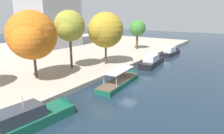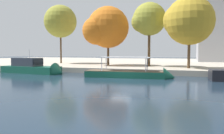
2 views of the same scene
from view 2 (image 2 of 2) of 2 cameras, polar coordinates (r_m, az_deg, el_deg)
ground_plane at (r=27.67m, az=2.21°, el=-3.00°), size 220.00×220.00×0.00m
dock_promenade at (r=59.76m, az=11.13°, el=1.02°), size 120.00×55.00×0.81m
motor_yacht_1 at (r=36.84m, az=-19.09°, el=-0.52°), size 10.87×3.81×4.68m
tour_boat_2 at (r=29.12m, az=5.17°, el=-2.04°), size 11.50×3.51×3.63m
tree_0 at (r=51.72m, az=-12.67°, el=11.34°), size 7.05×7.06×12.62m
tree_1 at (r=40.63m, az=9.08°, el=11.80°), size 5.88×5.77×11.08m
tree_2 at (r=36.65m, az=18.45°, el=11.26°), size 7.61×7.29×10.80m
tree_3 at (r=42.49m, az=-1.73°, el=9.92°), size 8.15×8.06×10.94m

